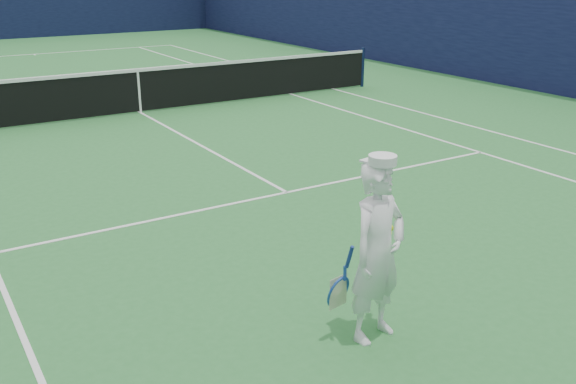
% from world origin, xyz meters
% --- Properties ---
extents(ground, '(80.00, 80.00, 0.00)m').
position_xyz_m(ground, '(0.00, 0.00, 0.00)').
color(ground, '#2B7334').
rests_on(ground, ground).
extents(court_markings, '(11.03, 23.83, 0.01)m').
position_xyz_m(court_markings, '(0.00, 0.00, 0.00)').
color(court_markings, white).
rests_on(court_markings, ground).
extents(windscreen_fence, '(20.12, 36.12, 4.00)m').
position_xyz_m(windscreen_fence, '(0.00, 0.00, 2.00)').
color(windscreen_fence, '#0E1233').
rests_on(windscreen_fence, ground).
extents(tennis_net, '(12.88, 0.09, 1.07)m').
position_xyz_m(tennis_net, '(0.00, 0.00, 0.55)').
color(tennis_net, '#141E4C').
rests_on(tennis_net, ground).
extents(tennis_player, '(0.80, 0.50, 1.72)m').
position_xyz_m(tennis_player, '(-1.36, -10.14, 0.84)').
color(tennis_player, white).
rests_on(tennis_player, ground).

